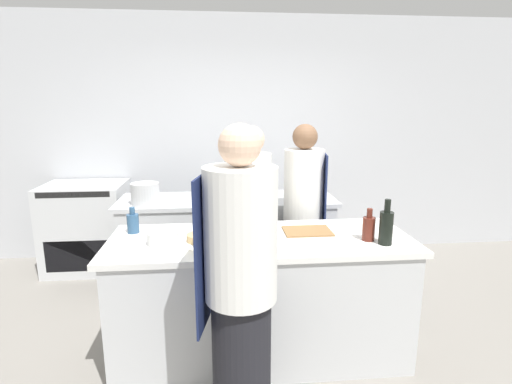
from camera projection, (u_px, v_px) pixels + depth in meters
ground_plane at (260, 351)px, 2.99m from camera, size 16.00×16.00×0.00m
wall_back at (242, 138)px, 4.75m from camera, size 8.00×0.06×2.80m
prep_counter at (261, 296)px, 2.89m from camera, size 2.11×0.79×0.89m
pass_counter at (228, 241)px, 4.04m from camera, size 2.12×0.69×0.89m
oven_range at (87, 227)px, 4.41m from camera, size 0.85×0.68×0.96m
chef_at_prep_near at (240, 286)px, 2.13m from camera, size 0.43×0.41×1.72m
chef_at_stove at (303, 217)px, 3.56m from camera, size 0.38×0.37×1.64m
chef_at_pass_far at (251, 222)px, 3.38m from camera, size 0.38×0.37×1.64m
bottle_olive_oil at (133, 223)px, 2.88m from camera, size 0.09×0.09×0.19m
bottle_vinegar at (203, 234)px, 2.55m from camera, size 0.08×0.08×0.25m
bottle_wine at (369, 228)px, 2.72m from camera, size 0.08×0.08×0.23m
bottle_cooking_oil at (256, 228)px, 2.75m from camera, size 0.07×0.07×0.19m
bottle_sauce at (386, 227)px, 2.64m from camera, size 0.09×0.09×0.31m
bowl_mixing_large at (199, 238)px, 2.71m from camera, size 0.16×0.16×0.05m
bowl_prep_small at (163, 238)px, 2.65m from camera, size 0.20×0.20×0.09m
cup at (212, 230)px, 2.83m from camera, size 0.08×0.08×0.08m
cutting_board at (307, 231)px, 2.92m from camera, size 0.34×0.25×0.01m
stockpot at (145, 193)px, 3.71m from camera, size 0.26×0.26×0.20m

